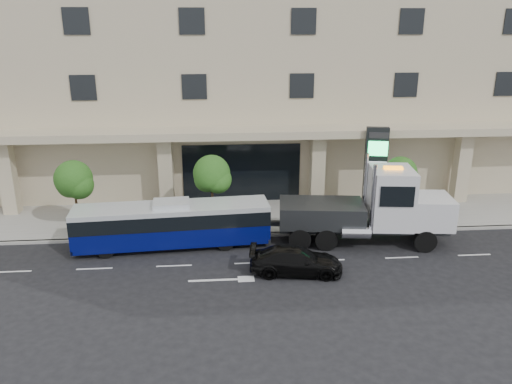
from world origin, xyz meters
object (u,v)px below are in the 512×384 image
(signage_pylon, at_px, (375,170))
(tow_truck, at_px, (372,209))
(city_bus, at_px, (172,224))
(black_sedan, at_px, (296,261))

(signage_pylon, bearing_deg, tow_truck, -97.02)
(city_bus, height_order, signage_pylon, signage_pylon)
(city_bus, bearing_deg, signage_pylon, 14.43)
(black_sedan, height_order, signage_pylon, signage_pylon)
(city_bus, height_order, black_sedan, city_bus)
(tow_truck, height_order, black_sedan, tow_truck)
(black_sedan, bearing_deg, city_bus, 67.53)
(tow_truck, xyz_separation_m, black_sedan, (-4.80, -3.38, -1.34))
(city_bus, bearing_deg, black_sedan, -34.19)
(tow_truck, bearing_deg, signage_pylon, 78.73)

